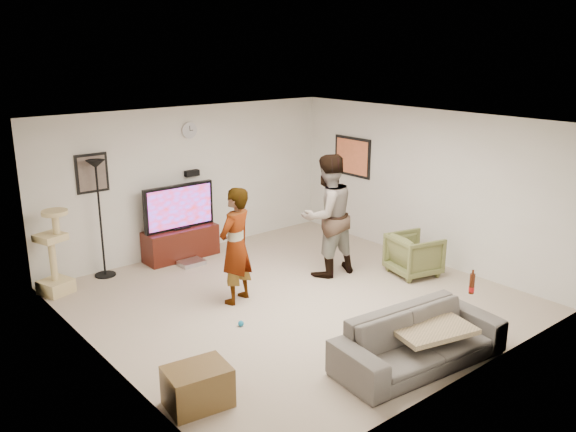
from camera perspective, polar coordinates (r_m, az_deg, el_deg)
floor at (r=8.53m, az=0.56°, el=-7.98°), size 5.50×5.50×0.02m
ceiling at (r=7.85m, az=0.61°, el=9.07°), size 5.50×5.50×0.02m
wall_back at (r=10.29m, az=-9.32°, el=3.41°), size 5.50×0.04×2.50m
wall_front at (r=6.35m, az=16.79°, el=-5.06°), size 5.50×0.04×2.50m
wall_left at (r=6.75m, az=-17.65°, el=-3.87°), size 0.04×5.50×2.50m
wall_right at (r=10.03m, az=12.72°, el=2.90°), size 0.04×5.50×2.50m
wall_clock at (r=10.12m, az=-9.45°, el=8.09°), size 0.26×0.04×0.26m
wall_speaker at (r=10.22m, az=-9.18°, el=4.07°), size 0.25×0.10×0.10m
picture_back at (r=9.49m, az=-18.25°, el=3.91°), size 0.42×0.03×0.52m
picture_right at (r=11.00m, az=6.17°, el=5.67°), size 0.03×0.78×0.62m
tv_stand at (r=10.17m, az=-10.21°, el=-2.57°), size 1.25×0.45×0.52m
console_box at (r=9.90m, az=-9.22°, el=-4.43°), size 0.40×0.30×0.07m
tv at (r=9.99m, az=-10.39°, el=0.87°), size 1.25×0.08×0.74m
tv_screen at (r=9.95m, az=-10.26°, el=0.82°), size 1.15×0.01×0.65m
floor_lamp at (r=9.48m, az=-17.52°, el=-0.33°), size 0.32×0.32×1.82m
cat_tree at (r=9.13m, az=-21.65°, el=-3.26°), size 0.50×0.50×1.25m
person_left at (r=8.19m, az=-5.03°, el=-2.85°), size 0.70×0.57×1.64m
person_right at (r=9.13m, az=3.78°, el=0.04°), size 0.97×0.79×1.90m
sofa at (r=6.94m, az=12.48°, el=-11.47°), size 2.12×1.01×0.60m
throw_blanket at (r=7.01m, az=13.34°, el=-10.30°), size 1.04×0.89×0.06m
beer_bottle at (r=7.48m, az=17.19°, el=-6.22°), size 0.06×0.06×0.25m
armchair at (r=9.49m, az=11.98°, el=-3.63°), size 0.86×0.84×0.65m
side_table at (r=6.20m, az=-8.64°, el=-15.84°), size 0.68×0.55×0.41m
toy_ball at (r=7.75m, az=-4.53°, el=-10.22°), size 0.08×0.08×0.08m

